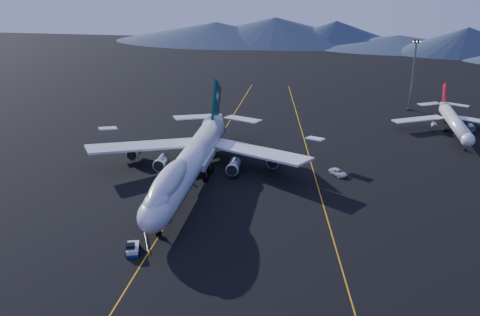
# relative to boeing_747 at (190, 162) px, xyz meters

# --- Properties ---
(ground) EXTENTS (500.00, 500.00, 0.00)m
(ground) POSITION_rel_boeing_747_xyz_m (-0.00, -0.03, -5.81)
(ground) COLOR black
(ground) RESTS_ON ground
(taxiway_line_main) EXTENTS (0.25, 220.00, 0.01)m
(taxiway_line_main) POSITION_rel_boeing_747_xyz_m (-0.00, -0.03, -5.80)
(taxiway_line_main) COLOR orange
(taxiway_line_main) RESTS_ON ground
(taxiway_line_side) EXTENTS (28.08, 198.09, 0.01)m
(taxiway_line_side) POSITION_rel_boeing_747_xyz_m (30.00, 9.97, -5.80)
(taxiway_line_side) COLOR orange
(taxiway_line_side) RESTS_ON ground
(boeing_747) EXTENTS (59.62, 72.43, 19.37)m
(boeing_747) POSITION_rel_boeing_747_xyz_m (0.00, 0.00, 0.00)
(boeing_747) COLOR silver
(boeing_747) RESTS_ON ground
(pushback_tug) EXTENTS (3.56, 5.04, 1.99)m
(pushback_tug) POSITION_rel_boeing_747_xyz_m (-2.94, -33.36, -5.19)
(pushback_tug) COLOR silver
(pushback_tug) RESTS_ON ground
(second_jet) EXTENTS (38.22, 43.19, 12.29)m
(second_jet) POSITION_rel_boeing_747_xyz_m (72.25, 52.92, -2.09)
(second_jet) COLOR silver
(second_jet) RESTS_ON ground
(service_van) EXTENTS (5.19, 5.72, 1.48)m
(service_van) POSITION_rel_boeing_747_xyz_m (35.89, 11.41, -5.07)
(service_van) COLOR white
(service_van) RESTS_ON ground
(floodlight_mast) EXTENTS (3.12, 2.34, 25.25)m
(floodlight_mast) POSITION_rel_boeing_747_xyz_m (62.14, 78.70, 6.98)
(floodlight_mast) COLOR black
(floodlight_mast) RESTS_ON ground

